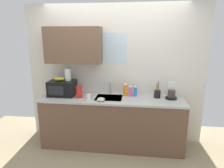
# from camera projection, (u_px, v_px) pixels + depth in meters

# --- Properties ---
(kitchen_wall_assembly) EXTENTS (3.26, 0.42, 2.50)m
(kitchen_wall_assembly) POSITION_uv_depth(u_px,v_px,m) (107.00, 69.00, 3.63)
(kitchen_wall_assembly) COLOR silver
(kitchen_wall_assembly) RESTS_ON ground
(counter_unit) EXTENTS (2.49, 0.63, 0.90)m
(counter_unit) POSITION_uv_depth(u_px,v_px,m) (112.00, 122.00, 3.53)
(counter_unit) COLOR brown
(counter_unit) RESTS_ON ground
(sink_faucet) EXTENTS (0.03, 0.03, 0.23)m
(sink_faucet) POSITION_uv_depth(u_px,v_px,m) (111.00, 88.00, 3.63)
(sink_faucet) COLOR #B2B5BA
(sink_faucet) RESTS_ON counter_unit
(microwave) EXTENTS (0.46, 0.35, 0.27)m
(microwave) POSITION_uv_depth(u_px,v_px,m) (62.00, 88.00, 3.55)
(microwave) COLOR black
(microwave) RESTS_ON counter_unit
(banana_bunch) EXTENTS (0.20, 0.11, 0.07)m
(banana_bunch) POSITION_uv_depth(u_px,v_px,m) (59.00, 79.00, 3.51)
(banana_bunch) COLOR gold
(banana_bunch) RESTS_ON microwave
(paper_towel_roll) EXTENTS (0.11, 0.11, 0.22)m
(paper_towel_roll) POSITION_uv_depth(u_px,v_px,m) (68.00, 74.00, 3.53)
(paper_towel_roll) COLOR white
(paper_towel_roll) RESTS_ON microwave
(coffee_maker) EXTENTS (0.19, 0.21, 0.28)m
(coffee_maker) POSITION_uv_depth(u_px,v_px,m) (171.00, 92.00, 3.38)
(coffee_maker) COLOR black
(coffee_maker) RESTS_ON counter_unit
(dish_soap_bottle_orange) EXTENTS (0.07, 0.07, 0.24)m
(dish_soap_bottle_orange) POSITION_uv_depth(u_px,v_px,m) (125.00, 90.00, 3.54)
(dish_soap_bottle_orange) COLOR orange
(dish_soap_bottle_orange) RESTS_ON counter_unit
(dish_soap_bottle_pink) EXTENTS (0.06, 0.06, 0.20)m
(dish_soap_bottle_pink) POSITION_uv_depth(u_px,v_px,m) (130.00, 91.00, 3.51)
(dish_soap_bottle_pink) COLOR #E55999
(dish_soap_bottle_pink) RESTS_ON counter_unit
(dish_soap_bottle_blue) EXTENTS (0.06, 0.06, 0.20)m
(dish_soap_bottle_blue) POSITION_uv_depth(u_px,v_px,m) (135.00, 91.00, 3.52)
(dish_soap_bottle_blue) COLOR blue
(dish_soap_bottle_blue) RESTS_ON counter_unit
(cereal_canister) EXTENTS (0.10, 0.10, 0.21)m
(cereal_canister) POSITION_uv_depth(u_px,v_px,m) (79.00, 92.00, 3.42)
(cereal_canister) COLOR red
(cereal_canister) RESTS_ON counter_unit
(mug_white) EXTENTS (0.08, 0.08, 0.09)m
(mug_white) POSITION_uv_depth(u_px,v_px,m) (89.00, 97.00, 3.32)
(mug_white) COLOR white
(mug_white) RESTS_ON counter_unit
(utensil_crock) EXTENTS (0.11, 0.11, 0.30)m
(utensil_crock) POSITION_uv_depth(u_px,v_px,m) (157.00, 94.00, 3.43)
(utensil_crock) COLOR black
(utensil_crock) RESTS_ON counter_unit
(small_bowl) EXTENTS (0.13, 0.13, 0.06)m
(small_bowl) POSITION_uv_depth(u_px,v_px,m) (101.00, 99.00, 3.24)
(small_bowl) COLOR beige
(small_bowl) RESTS_ON counter_unit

